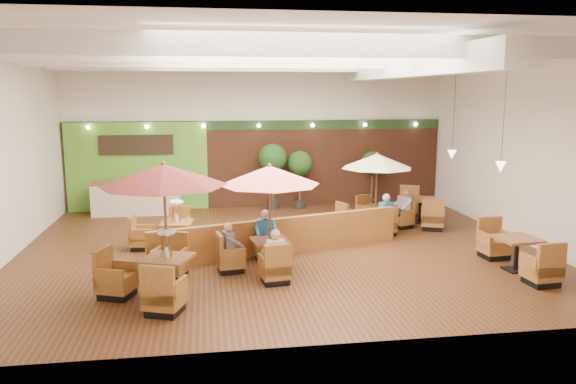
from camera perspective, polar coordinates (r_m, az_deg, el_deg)
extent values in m
plane|color=#381E0F|center=(15.53, -0.83, -5.81)|extent=(14.00, 14.00, 0.00)
cube|color=silver|center=(20.95, -3.05, 5.98)|extent=(14.00, 0.04, 5.50)
cube|color=silver|center=(9.15, 4.15, 0.55)|extent=(14.00, 0.04, 5.50)
cube|color=silver|center=(15.70, -27.12, 3.48)|extent=(0.04, 12.00, 5.50)
cube|color=silver|center=(17.38, 22.74, 4.35)|extent=(0.04, 12.00, 5.50)
cube|color=white|center=(14.98, -0.88, 14.86)|extent=(14.00, 12.00, 0.04)
cube|color=brown|center=(21.01, -3.00, 2.84)|extent=(13.90, 0.10, 3.20)
cube|color=#1E3819|center=(20.86, -3.04, 6.79)|extent=(13.90, 0.12, 0.35)
cube|color=#579F2E|center=(20.99, -15.04, 2.50)|extent=(5.00, 0.08, 3.20)
cube|color=black|center=(20.83, -15.16, 4.65)|extent=(2.60, 0.08, 0.70)
cube|color=white|center=(15.80, 12.12, 12.40)|extent=(0.60, 11.00, 0.60)
cube|color=white|center=(11.02, 1.97, 14.72)|extent=(13.60, 0.12, 0.45)
cube|color=white|center=(13.67, -0.13, 13.84)|extent=(13.60, 0.12, 0.45)
cube|color=white|center=(16.25, -1.50, 13.25)|extent=(13.60, 0.12, 0.45)
cube|color=white|center=(18.93, -2.52, 12.81)|extent=(13.60, 0.12, 0.45)
cylinder|color=black|center=(15.85, 21.15, 8.14)|extent=(0.01, 0.01, 3.20)
cone|color=white|center=(15.97, 20.78, 2.40)|extent=(0.28, 0.28, 0.28)
cylinder|color=black|center=(18.52, 16.56, 8.59)|extent=(0.01, 0.01, 3.20)
cone|color=white|center=(18.62, 16.31, 3.67)|extent=(0.28, 0.28, 0.28)
sphere|color=#FFEAC6|center=(20.93, -19.66, 6.22)|extent=(0.14, 0.14, 0.14)
sphere|color=#FFEAC6|center=(20.64, -14.17, 6.46)|extent=(0.14, 0.14, 0.14)
sphere|color=#FFEAC6|center=(20.54, -8.57, 6.64)|extent=(0.14, 0.14, 0.14)
sphere|color=#FFEAC6|center=(20.63, -2.98, 6.75)|extent=(0.14, 0.14, 0.14)
sphere|color=#FFEAC6|center=(20.92, 2.52, 6.80)|extent=(0.14, 0.14, 0.14)
sphere|color=#FFEAC6|center=(21.39, 7.83, 6.79)|extent=(0.14, 0.14, 0.14)
sphere|color=#FFEAC6|center=(22.04, 12.86, 6.73)|extent=(0.14, 0.14, 0.14)
cube|color=beige|center=(20.39, -15.14, -0.72)|extent=(3.00, 0.70, 1.10)
cube|color=brown|center=(20.29, -15.22, 0.95)|extent=(3.00, 0.75, 0.06)
cube|color=brown|center=(14.92, -0.68, -4.52)|extent=(6.86, 2.23, 0.98)
cube|color=brown|center=(12.20, -12.19, -6.63)|extent=(1.21, 1.21, 0.07)
cylinder|color=black|center=(12.32, -12.13, -8.35)|extent=(0.11, 0.11, 0.73)
cube|color=black|center=(12.44, -12.06, -10.05)|extent=(0.64, 0.64, 0.04)
cube|color=brown|center=(11.35, -12.44, -10.40)|extent=(0.88, 0.88, 0.35)
cube|color=brown|center=(10.98, -12.06, -9.26)|extent=(0.68, 0.34, 0.78)
cube|color=brown|center=(11.41, -13.97, -9.18)|extent=(0.30, 0.60, 0.31)
cube|color=brown|center=(11.15, -10.96, -9.51)|extent=(0.30, 0.60, 0.31)
cube|color=black|center=(11.44, -12.39, -11.60)|extent=(0.78, 0.78, 0.16)
cube|color=brown|center=(13.34, -11.84, -7.24)|extent=(0.88, 0.88, 0.35)
cube|color=brown|center=(13.51, -12.26, -5.56)|extent=(0.68, 0.34, 0.78)
cube|color=brown|center=(13.15, -10.58, -6.44)|extent=(0.30, 0.60, 0.31)
cube|color=brown|center=(13.41, -13.14, -6.22)|extent=(0.30, 0.60, 0.31)
cube|color=black|center=(13.42, -11.80, -8.28)|extent=(0.78, 0.78, 0.16)
cube|color=brown|center=(12.46, -17.01, -8.74)|extent=(0.88, 0.88, 0.35)
cube|color=brown|center=(12.41, -15.78, -7.13)|extent=(0.34, 0.68, 0.78)
cube|color=brown|center=(12.66, -16.35, -7.35)|extent=(0.60, 0.30, 0.31)
cube|color=brown|center=(12.12, -17.80, -8.21)|extent=(0.60, 0.30, 0.31)
cube|color=black|center=(12.54, -16.95, -9.84)|extent=(0.78, 0.78, 0.16)
cylinder|color=brown|center=(12.05, -12.30, -3.95)|extent=(0.06, 0.06, 2.77)
cone|color=#581B19|center=(11.81, -12.52, 1.73)|extent=(2.66, 2.66, 0.45)
sphere|color=brown|center=(11.78, -12.56, 2.84)|extent=(0.10, 0.10, 0.10)
cylinder|color=silver|center=(12.16, -12.22, -5.98)|extent=(0.10, 0.10, 0.22)
cube|color=brown|center=(13.58, -1.84, -4.99)|extent=(0.97, 0.97, 0.06)
cylinder|color=black|center=(13.68, -1.83, -6.42)|extent=(0.10, 0.10, 0.66)
cube|color=black|center=(13.78, -1.83, -7.82)|extent=(0.51, 0.51, 0.04)
cube|color=brown|center=(12.79, -1.33, -7.93)|extent=(0.71, 0.71, 0.32)
cube|color=brown|center=(12.45, -1.36, -6.98)|extent=(0.63, 0.19, 0.70)
cube|color=brown|center=(12.66, -2.62, -7.17)|extent=(0.16, 0.56, 0.28)
cube|color=brown|center=(12.81, -0.07, -6.96)|extent=(0.16, 0.56, 0.28)
cube|color=black|center=(12.87, -1.33, -8.90)|extent=(0.63, 0.63, 0.14)
cube|color=brown|center=(14.61, -2.27, -5.62)|extent=(0.71, 0.71, 0.32)
cube|color=brown|center=(14.78, -2.24, -4.22)|extent=(0.63, 0.19, 0.70)
cube|color=brown|center=(14.63, -1.17, -4.78)|extent=(0.16, 0.56, 0.28)
cube|color=brown|center=(14.49, -3.40, -4.94)|extent=(0.16, 0.56, 0.28)
cube|color=black|center=(14.67, -2.26, -6.49)|extent=(0.63, 0.63, 0.14)
cube|color=brown|center=(13.63, -5.85, -6.84)|extent=(0.71, 0.71, 0.32)
cube|color=brown|center=(13.52, -4.77, -5.63)|extent=(0.19, 0.63, 0.70)
cube|color=brown|center=(13.85, -6.09, -5.70)|extent=(0.56, 0.16, 0.28)
cube|color=brown|center=(13.29, -5.63, -6.37)|extent=(0.56, 0.16, 0.28)
cube|color=black|center=(13.70, -5.83, -7.76)|extent=(0.63, 0.63, 0.14)
cylinder|color=brown|center=(13.45, -1.86, -2.80)|extent=(0.06, 0.06, 2.51)
cone|color=#CF646C|center=(13.25, -1.88, 1.73)|extent=(2.41, 2.41, 0.45)
sphere|color=brown|center=(13.22, -1.89, 2.72)|extent=(0.10, 0.10, 0.10)
cube|color=brown|center=(17.86, 8.89, -1.59)|extent=(1.03, 1.03, 0.06)
cylinder|color=black|center=(17.93, 8.86, -2.62)|extent=(0.09, 0.09, 0.62)
cube|color=black|center=(18.00, 8.83, -3.63)|extent=(0.55, 0.55, 0.04)
cube|color=brown|center=(17.12, 9.74, -3.47)|extent=(0.75, 0.75, 0.30)
cube|color=brown|center=(16.82, 9.72, -2.74)|extent=(0.57, 0.30, 0.65)
cube|color=brown|center=(16.91, 9.05, -2.97)|extent=(0.26, 0.51, 0.26)
cube|color=brown|center=(17.25, 10.45, -2.76)|extent=(0.26, 0.51, 0.26)
cube|color=black|center=(17.17, 9.71, -4.17)|extent=(0.67, 0.67, 0.13)
cube|color=brown|center=(18.77, 8.05, -2.22)|extent=(0.75, 0.75, 0.30)
cube|color=brown|center=(18.95, 8.14, -1.24)|extent=(0.57, 0.30, 0.65)
cube|color=brown|center=(18.90, 8.72, -1.58)|extent=(0.26, 0.51, 0.26)
cube|color=brown|center=(18.57, 7.41, -1.75)|extent=(0.26, 0.51, 0.26)
cube|color=black|center=(18.82, 8.04, -2.86)|extent=(0.67, 0.67, 0.13)
cube|color=brown|center=(17.70, 6.11, -2.93)|extent=(0.75, 0.75, 0.30)
cube|color=brown|center=(17.61, 6.91, -2.08)|extent=(0.30, 0.57, 0.65)
cube|color=brown|center=(17.87, 5.61, -2.18)|extent=(0.51, 0.26, 0.26)
cube|color=brown|center=(17.45, 6.64, -2.51)|extent=(0.51, 0.26, 0.26)
cube|color=black|center=(17.75, 6.09, -3.61)|extent=(0.67, 0.67, 0.13)
cube|color=brown|center=(18.22, 11.53, -2.70)|extent=(0.75, 0.75, 0.30)
cube|color=brown|center=(18.17, 10.79, -1.81)|extent=(0.30, 0.57, 0.65)
cube|color=brown|center=(17.99, 12.12, -2.28)|extent=(0.51, 0.26, 0.26)
cube|color=brown|center=(18.38, 10.99, -1.98)|extent=(0.51, 0.26, 0.26)
cube|color=black|center=(18.27, 11.50, -3.36)|extent=(0.67, 0.67, 0.13)
cylinder|color=brown|center=(17.76, 8.93, -0.03)|extent=(0.06, 0.06, 2.34)
cone|color=beige|center=(17.62, 9.02, 3.14)|extent=(2.24, 2.24, 0.45)
sphere|color=brown|center=(17.59, 9.04, 3.88)|extent=(0.10, 0.10, 0.10)
cube|color=brown|center=(15.74, -11.24, -3.10)|extent=(0.93, 0.93, 0.06)
cylinder|color=black|center=(15.83, -11.20, -4.32)|extent=(0.10, 0.10, 0.65)
cube|color=black|center=(15.92, -11.15, -5.53)|extent=(0.49, 0.49, 0.04)
cube|color=brown|center=(14.94, -11.35, -5.48)|extent=(0.68, 0.68, 0.32)
cube|color=brown|center=(14.61, -11.32, -4.62)|extent=(0.62, 0.17, 0.69)
cube|color=brown|center=(14.93, -12.47, -4.74)|extent=(0.14, 0.55, 0.28)
cube|color=brown|center=(14.84, -10.27, -4.75)|extent=(0.14, 0.55, 0.28)
cube|color=black|center=(15.00, -11.32, -6.32)|extent=(0.60, 0.60, 0.14)
cube|color=brown|center=(16.76, -11.04, -3.75)|extent=(0.68, 0.68, 0.32)
cube|color=brown|center=(16.94, -11.14, -2.57)|extent=(0.62, 0.17, 0.69)
cube|color=brown|center=(16.67, -10.09, -3.10)|extent=(0.14, 0.55, 0.28)
cube|color=brown|center=(16.76, -12.04, -3.09)|extent=(0.14, 0.55, 0.28)
cube|color=black|center=(16.81, -11.02, -4.51)|extent=(0.60, 0.60, 0.14)
cube|color=brown|center=(15.92, -14.59, -4.63)|extent=(0.68, 0.68, 0.32)
cube|color=brown|center=(15.85, -13.70, -3.55)|extent=(0.17, 0.62, 0.69)
cube|color=brown|center=(16.14, -14.40, -3.69)|extent=(0.55, 0.14, 0.28)
cube|color=brown|center=(15.60, -14.85, -4.20)|extent=(0.55, 0.14, 0.28)
cube|color=black|center=(15.98, -14.55, -5.43)|extent=(0.60, 0.60, 0.14)
cylinder|color=silver|center=(15.71, -11.26, -2.60)|extent=(0.10, 0.10, 0.22)
cube|color=brown|center=(14.59, 22.30, -4.43)|extent=(1.00, 1.00, 0.07)
cylinder|color=black|center=(14.68, 22.20, -5.88)|extent=(0.11, 0.11, 0.72)
cube|color=black|center=(14.79, 22.10, -7.31)|extent=(0.53, 0.53, 0.04)
cube|color=brown|center=(13.86, 24.36, -7.30)|extent=(0.73, 0.73, 0.35)
cube|color=brown|center=(13.53, 25.04, -6.32)|extent=(0.69, 0.16, 0.77)
cube|color=brown|center=(13.61, 23.36, -6.58)|extent=(0.13, 0.61, 0.31)
cube|color=brown|center=(13.99, 25.47, -6.29)|extent=(0.13, 0.61, 0.31)
cube|color=black|center=(13.93, 24.29, -8.30)|extent=(0.65, 0.65, 0.15)
cube|color=brown|center=(15.57, 20.23, -5.15)|extent=(0.73, 0.73, 0.35)
cube|color=brown|center=(15.74, 19.89, -3.73)|extent=(0.69, 0.16, 0.77)
cube|color=brown|center=(15.69, 21.26, -4.28)|extent=(0.13, 0.61, 0.31)
cube|color=brown|center=(15.35, 19.29, -4.47)|extent=(0.13, 0.61, 0.31)
cube|color=black|center=(15.64, 20.18, -6.05)|extent=(0.65, 0.65, 0.15)
cube|color=brown|center=(18.99, 13.32, -0.71)|extent=(1.20, 1.20, 0.07)
cylinder|color=black|center=(19.07, 13.27, -1.83)|extent=(0.11, 0.11, 0.72)
cube|color=black|center=(19.15, 13.23, -2.94)|extent=(0.63, 0.63, 0.04)
cube|color=brown|center=(18.15, 14.46, -2.73)|extent=(0.87, 0.87, 0.35)
cube|color=brown|center=(17.89, 15.14, -1.88)|extent=(0.67, 0.35, 0.76)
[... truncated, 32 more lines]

